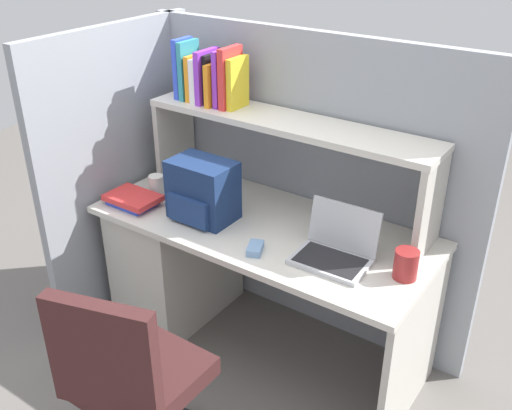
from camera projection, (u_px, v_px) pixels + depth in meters
The scene contains 13 objects.
ground_plane at pixel (261, 346), 3.05m from camera, with size 8.00×8.00×0.00m, color slate.
desk at pixel (200, 257), 3.05m from camera, with size 1.60×0.70×0.73m.
cubicle_partition_rear at pixel (304, 186), 2.96m from camera, with size 1.84×0.05×1.55m, color gray.
cubicle_partition_left at pixel (124, 175), 3.08m from camera, with size 0.05×1.06×1.55m, color gray.
overhead_hutch at pixel (287, 140), 2.69m from camera, with size 1.44×0.28×0.45m.
reference_books_on_shelf at pixel (210, 77), 2.81m from camera, with size 0.35×0.19×0.29m.
laptop at pixel (336, 248), 2.42m from camera, with size 0.32×0.26×0.22m.
backpack at pixel (202, 191), 2.70m from camera, with size 0.30×0.22×0.28m.
computer_mouse at pixel (255, 248), 2.49m from camera, with size 0.06×0.10×0.03m, color #7299C6.
paper_cup at pixel (156, 185), 2.97m from camera, with size 0.08×0.08×0.10m, color white.
snack_canister at pixel (406, 264), 2.30m from camera, with size 0.10×0.10×0.12m, color maroon.
desk_book_stack at pixel (133, 199), 2.87m from camera, with size 0.26×0.18×0.05m.
office_chair at pixel (134, 396), 2.21m from camera, with size 0.52×0.54×0.93m.
Camera 1 is at (1.32, -1.95, 2.06)m, focal length 41.05 mm.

